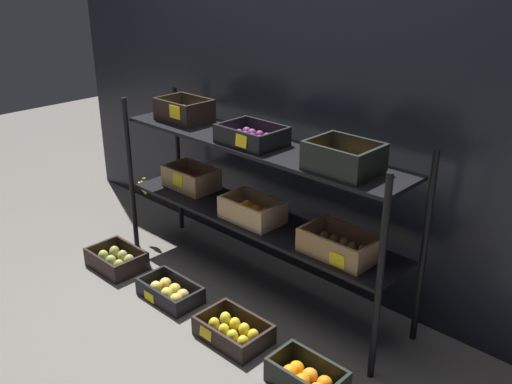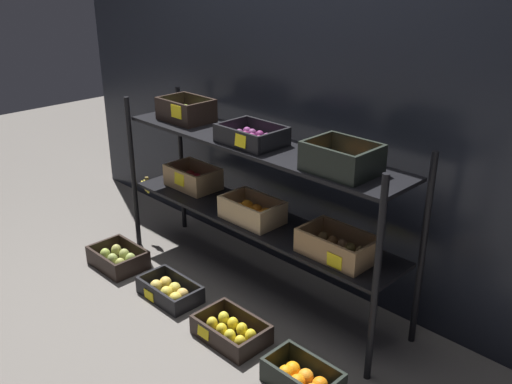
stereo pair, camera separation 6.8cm
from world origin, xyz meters
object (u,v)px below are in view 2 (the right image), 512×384
crate_ground_pear (118,259)px  crate_ground_lemon (231,331)px  display_rack (254,181)px  crate_ground_apple_gold (170,291)px  crate_ground_orange (302,379)px

crate_ground_pear → crate_ground_lemon: (1.05, 0.01, -0.01)m
display_rack → crate_ground_lemon: bearing=-57.7°
crate_ground_apple_gold → crate_ground_orange: bearing=-1.4°
display_rack → crate_ground_orange: size_ratio=5.70×
display_rack → crate_ground_pear: display_rack is taller
crate_ground_pear → crate_ground_orange: 1.55m
display_rack → crate_ground_orange: display_rack is taller
crate_ground_pear → crate_ground_apple_gold: bearing=1.3°
display_rack → crate_ground_apple_gold: 0.80m
crate_ground_lemon → crate_ground_pear: bearing=-179.7°
crate_ground_pear → display_rack: bearing=29.9°
crate_ground_apple_gold → crate_ground_orange: (1.02, -0.03, 0.01)m
crate_ground_apple_gold → crate_ground_pear: bearing=-178.7°
display_rack → crate_ground_lemon: size_ratio=5.35×
crate_ground_lemon → display_rack: bearing=122.3°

